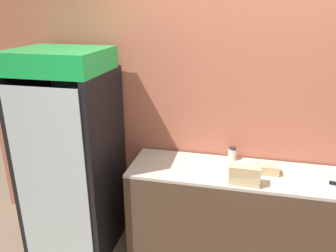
# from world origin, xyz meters

# --- Properties ---
(wall_back) EXTENTS (5.20, 0.09, 2.70)m
(wall_back) POSITION_xyz_m (0.01, 1.15, 1.35)
(wall_back) COLOR #B7664C
(wall_back) RESTS_ON ground_plane
(prep_counter) EXTENTS (1.97, 0.55, 0.87)m
(prep_counter) POSITION_xyz_m (0.00, 0.83, 0.44)
(prep_counter) COLOR #4C3828
(prep_counter) RESTS_ON ground_plane
(beverage_cooler) EXTENTS (0.73, 0.73, 1.83)m
(beverage_cooler) POSITION_xyz_m (-1.53, 0.78, 1.01)
(beverage_cooler) COLOR black
(beverage_cooler) RESTS_ON ground_plane
(sandwich_stack_bottom) EXTENTS (0.24, 0.11, 0.08)m
(sandwich_stack_bottom) POSITION_xyz_m (-0.04, 0.62, 0.91)
(sandwich_stack_bottom) COLOR beige
(sandwich_stack_bottom) RESTS_ON prep_counter
(sandwich_stack_middle) EXTENTS (0.23, 0.10, 0.08)m
(sandwich_stack_middle) POSITION_xyz_m (-0.04, 0.62, 0.99)
(sandwich_stack_middle) COLOR tan
(sandwich_stack_middle) RESTS_ON sandwich_stack_bottom
(sandwich_flat_left) EXTENTS (0.22, 0.11, 0.08)m
(sandwich_flat_left) POSITION_xyz_m (0.12, 0.84, 0.91)
(sandwich_flat_left) COLOR tan
(sandwich_flat_left) RESTS_ON prep_counter
(condiment_jar) EXTENTS (0.07, 0.07, 0.11)m
(condiment_jar) POSITION_xyz_m (-0.15, 1.04, 0.93)
(condiment_jar) COLOR silver
(condiment_jar) RESTS_ON prep_counter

